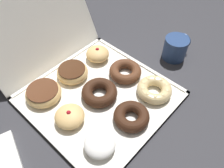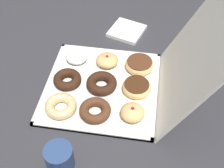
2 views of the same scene
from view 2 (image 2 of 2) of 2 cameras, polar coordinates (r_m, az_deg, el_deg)
ground_plane at (r=1.19m, az=-1.92°, el=-0.78°), size 3.00×3.00×0.00m
donut_box at (r=1.19m, az=-1.93°, el=-0.61°), size 0.43×0.43×0.01m
box_lid_open at (r=1.06m, az=14.15°, el=4.08°), size 0.43×0.17×0.37m
powdered_filled_donut_0 at (r=1.28m, az=-6.61°, el=5.06°), size 0.09×0.09×0.04m
chocolate_cake_ring_donut_1 at (r=1.20m, az=-8.40°, el=0.69°), size 0.11×0.11×0.04m
cruller_donut_2 at (r=1.11m, az=-9.56°, el=-4.05°), size 0.12×0.12×0.04m
jelly_filled_donut_3 at (r=1.26m, az=-0.77°, el=4.44°), size 0.09×0.09×0.05m
chocolate_cake_ring_donut_4 at (r=1.17m, az=-2.08°, el=0.00°), size 0.12×0.12×0.04m
chocolate_cake_ring_donut_5 at (r=1.09m, az=-3.11°, el=-4.94°), size 0.11×0.11×0.03m
chocolate_frosted_donut_6 at (r=1.25m, az=5.15°, el=3.66°), size 0.12×0.12×0.04m
chocolate_frosted_donut_7 at (r=1.16m, az=4.61°, el=-0.50°), size 0.11×0.11×0.04m
jelly_filled_donut_8 at (r=1.08m, az=3.84°, el=-5.32°), size 0.09×0.09×0.05m
coffee_mug at (r=0.98m, az=-9.87°, el=-13.53°), size 0.11×0.09×0.09m
napkin_stack at (r=1.45m, az=2.78°, el=9.88°), size 0.18×0.18×0.02m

